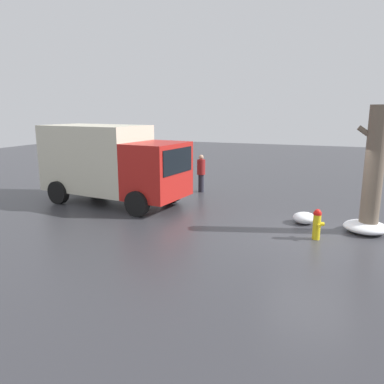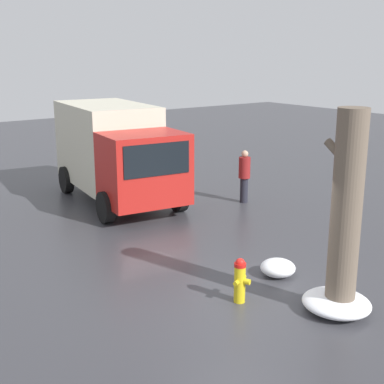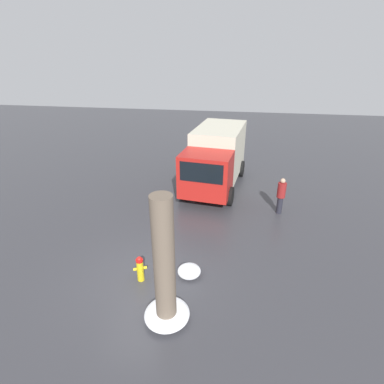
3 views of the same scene
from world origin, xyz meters
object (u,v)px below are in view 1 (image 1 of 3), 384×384
Objects in this scene: tree_trunk at (374,170)px; delivery_truck at (111,162)px; fire_hydrant at (317,224)px; pedestrian at (201,172)px.

delivery_truck is (9.24, -0.45, -0.26)m from tree_trunk.
pedestrian reaches higher than fire_hydrant.
fire_hydrant is 0.15× the size of delivery_truck.
delivery_truck reaches higher than pedestrian.
delivery_truck is (7.83, -1.64, 1.18)m from fire_hydrant.
tree_trunk reaches higher than pedestrian.
fire_hydrant is 7.06m from pedestrian.
pedestrian is at bearing 147.08° from delivery_truck.
tree_trunk is 9.25m from delivery_truck.
tree_trunk is 7.58m from pedestrian.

